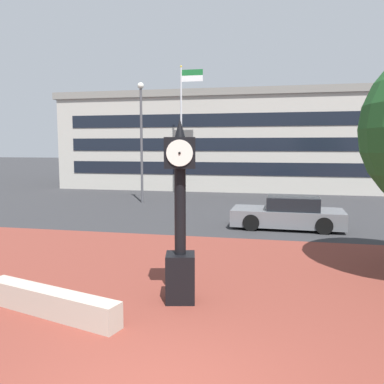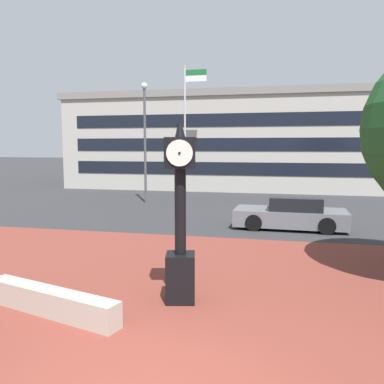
# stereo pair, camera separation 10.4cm
# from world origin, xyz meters

# --- Properties ---
(plaza_brick_paving) EXTENTS (44.00, 13.45, 0.01)m
(plaza_brick_paving) POSITION_xyz_m (0.00, 2.73, 0.00)
(plaza_brick_paving) COLOR brown
(plaza_brick_paving) RESTS_ON ground
(planter_wall) EXTENTS (3.19, 1.27, 0.50)m
(planter_wall) POSITION_xyz_m (-2.69, 2.19, 0.25)
(planter_wall) COLOR #ADA393
(planter_wall) RESTS_ON ground
(street_clock) EXTENTS (0.74, 0.77, 3.81)m
(street_clock) POSITION_xyz_m (-0.41, 3.41, 1.67)
(street_clock) COLOR black
(street_clock) RESTS_ON ground
(car_street_mid) EXTENTS (4.39, 2.01, 1.28)m
(car_street_mid) POSITION_xyz_m (2.01, 11.70, 0.57)
(car_street_mid) COLOR slate
(car_street_mid) RESTS_ON ground
(flagpole_primary) EXTENTS (1.51, 0.14, 8.44)m
(flagpole_primary) POSITION_xyz_m (-4.60, 21.49, 4.85)
(flagpole_primary) COLOR silver
(flagpole_primary) RESTS_ON ground
(civic_building) EXTENTS (26.08, 14.44, 7.24)m
(civic_building) POSITION_xyz_m (-2.08, 30.56, 3.63)
(civic_building) COLOR #B2ADA3
(civic_building) RESTS_ON ground
(street_lamp_post) EXTENTS (0.36, 0.36, 6.80)m
(street_lamp_post) POSITION_xyz_m (-6.08, 17.42, 4.15)
(street_lamp_post) COLOR #4C4C51
(street_lamp_post) RESTS_ON ground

